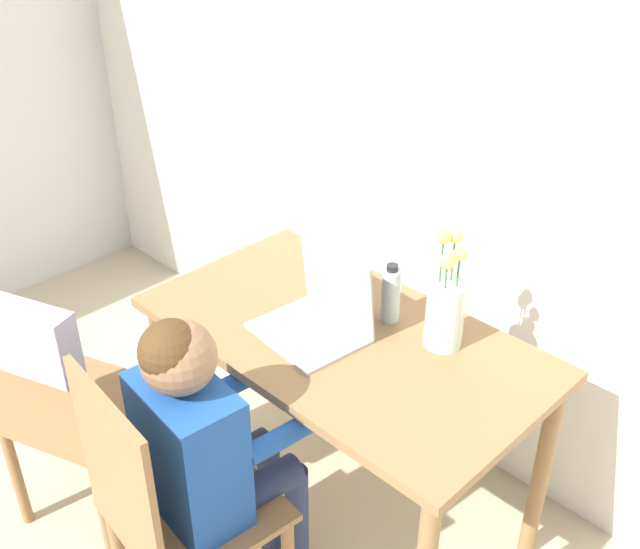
% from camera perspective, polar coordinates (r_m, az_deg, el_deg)
% --- Properties ---
extents(wall_back, '(6.40, 0.05, 2.50)m').
position_cam_1_polar(wall_back, '(2.25, 14.47, 11.49)').
color(wall_back, white).
rests_on(wall_back, ground_plane).
extents(dining_table, '(1.19, 0.66, 0.71)m').
position_cam_1_polar(dining_table, '(2.22, 1.72, -6.41)').
color(dining_table, olive).
rests_on(dining_table, ground_plane).
extents(chair_occupied, '(0.44, 0.44, 0.90)m').
position_cam_1_polar(chair_occupied, '(2.04, -11.30, -17.28)').
color(chair_occupied, olive).
rests_on(chair_occupied, ground_plane).
extents(chair_spare, '(0.52, 0.54, 0.91)m').
position_cam_1_polar(chair_spare, '(2.30, -20.24, -7.57)').
color(chair_spare, olive).
rests_on(chair_spare, ground_plane).
extents(person_seated, '(0.34, 0.45, 1.01)m').
position_cam_1_polar(person_seated, '(1.96, -8.66, -12.26)').
color(person_seated, '#1E4C9E').
rests_on(person_seated, ground_plane).
extents(laptop, '(0.33, 0.28, 0.25)m').
position_cam_1_polar(laptop, '(2.15, -0.01, -2.91)').
color(laptop, '#B2B2B7').
rests_on(laptop, dining_table).
extents(flower_vase, '(0.11, 0.11, 0.36)m').
position_cam_1_polar(flower_vase, '(2.08, 9.54, -2.50)').
color(flower_vase, silver).
rests_on(flower_vase, dining_table).
extents(water_bottle, '(0.06, 0.06, 0.18)m').
position_cam_1_polar(water_bottle, '(2.18, 5.42, -1.50)').
color(water_bottle, silver).
rests_on(water_bottle, dining_table).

